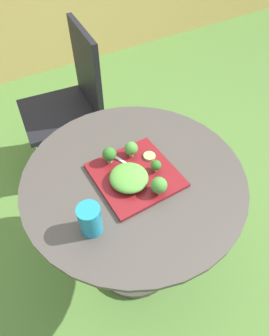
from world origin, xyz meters
TOP-DOWN VIEW (x-y plane):
  - ground_plane at (0.00, 0.00)m, footprint 12.00×12.00m
  - patio_table at (0.00, 0.00)m, footprint 0.81×0.81m
  - patio_chair at (0.08, 0.84)m, footprint 0.49×0.49m
  - salad_plate at (-0.00, -0.01)m, footprint 0.28×0.28m
  - drinking_glass at (-0.22, -0.12)m, footprint 0.07×0.07m
  - fork at (-0.00, 0.03)m, footprint 0.07×0.15m
  - lettuce_mound at (-0.04, -0.03)m, footprint 0.13×0.14m
  - broccoli_floret_0 at (0.03, 0.08)m, footprint 0.05×0.05m
  - broccoli_floret_1 at (-0.05, 0.09)m, footprint 0.05×0.05m
  - broccoli_floret_2 at (0.07, -0.04)m, footprint 0.04×0.04m
  - broccoli_floret_3 at (0.02, -0.12)m, footprint 0.06×0.06m
  - cucumber_slice_0 at (0.09, 0.03)m, footprint 0.05×0.05m

SIDE VIEW (x-z plane):
  - ground_plane at x=0.00m, z-range 0.00..0.00m
  - patio_table at x=0.00m, z-range 0.07..0.78m
  - patio_chair at x=0.08m, z-range 0.08..0.98m
  - salad_plate at x=0.00m, z-range 0.71..0.73m
  - fork at x=0.00m, z-range 0.73..0.73m
  - cucumber_slice_0 at x=0.09m, z-range 0.73..0.73m
  - lettuce_mound at x=-0.04m, z-range 0.73..0.77m
  - broccoli_floret_2 at x=0.07m, z-range 0.73..0.78m
  - drinking_glass at x=-0.22m, z-range 0.71..0.81m
  - broccoli_floret_0 at x=0.03m, z-range 0.73..0.79m
  - broccoli_floret_3 at x=0.02m, z-range 0.73..0.79m
  - broccoli_floret_1 at x=-0.05m, z-range 0.73..0.80m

